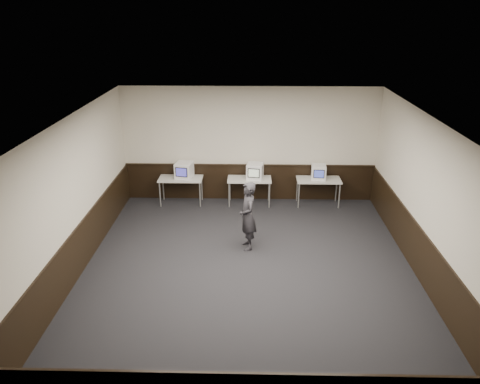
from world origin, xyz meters
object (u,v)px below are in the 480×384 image
desk_center (249,181)px  desk_right (319,182)px  person (248,216)px  desk_left (181,180)px  emac_left (184,170)px  emac_center (255,171)px  emac_right (319,172)px

desk_center → desk_right: bearing=0.0°
desk_right → person: size_ratio=0.76×
desk_left → desk_right: (3.80, 0.00, 0.00)m
desk_left → desk_right: size_ratio=1.00×
emac_left → emac_center: 1.95m
desk_center → emac_left: size_ratio=2.24×
person → desk_center: bearing=166.5°
person → emac_right: bearing=130.5°
desk_right → emac_center: emac_center is taller
desk_left → desk_center: same height
desk_left → desk_center: 1.90m
emac_right → person: size_ratio=0.28×
emac_center → emac_right: (1.74, 0.02, -0.02)m
emac_left → emac_center: bearing=10.1°
desk_left → emac_right: 3.80m
desk_center → emac_left: bearing=179.4°
desk_left → person: person is taller
desk_right → emac_left: emac_left is taller
emac_center → person: (-0.17, -2.56, -0.17)m
emac_center → emac_right: emac_center is taller
desk_right → desk_left: bearing=180.0°
desk_right → emac_left: size_ratio=2.24×
desk_center → person: 2.56m
emac_left → desk_right: bearing=10.1°
emac_left → emac_right: (3.68, 0.00, -0.02)m
desk_center → emac_right: 1.91m
emac_right → person: 3.21m
desk_right → emac_right: emac_right is taller
emac_center → emac_right: size_ratio=1.15×
desk_center → person: bearing=-90.5°
desk_left → emac_center: 2.07m
desk_left → emac_left: bearing=10.2°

